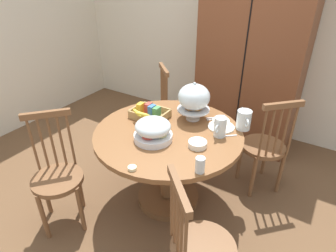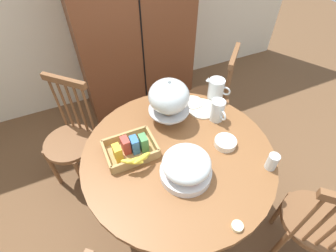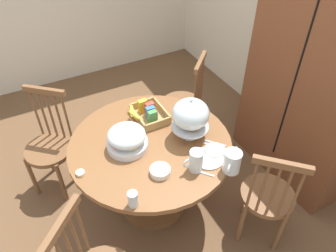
# 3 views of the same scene
# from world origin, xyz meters

# --- Properties ---
(ground_plane) EXTENTS (10.00, 10.00, 0.00)m
(ground_plane) POSITION_xyz_m (0.00, 0.00, 0.00)
(ground_plane) COLOR brown
(wooden_armoire) EXTENTS (1.18, 0.60, 1.96)m
(wooden_armoire) POSITION_xyz_m (0.20, 1.50, 0.98)
(wooden_armoire) COLOR brown
(wooden_armoire) RESTS_ON ground_plane
(dining_table) EXTENTS (1.21, 1.21, 0.74)m
(dining_table) POSITION_xyz_m (-0.00, 0.08, 0.53)
(dining_table) COLOR brown
(dining_table) RESTS_ON ground_plane
(windsor_chair_by_cabinet) EXTENTS (0.47, 0.47, 0.97)m
(windsor_chair_by_cabinet) POSITION_xyz_m (0.63, -0.57, 0.45)
(windsor_chair_by_cabinet) COLOR brown
(windsor_chair_by_cabinet) RESTS_ON ground_plane
(windsor_chair_facing_door) EXTENTS (0.47, 0.47, 0.97)m
(windsor_chair_facing_door) POSITION_xyz_m (0.65, 0.71, 0.45)
(windsor_chair_facing_door) COLOR brown
(windsor_chair_facing_door) RESTS_ON ground_plane
(windsor_chair_far_side) EXTENTS (0.47, 0.47, 0.97)m
(windsor_chair_far_side) POSITION_xyz_m (-0.62, 0.74, 0.45)
(windsor_chair_far_side) COLOR brown
(windsor_chair_far_side) RESTS_ON ground_plane
(pastry_stand_with_dome) EXTENTS (0.28, 0.28, 0.34)m
(pastry_stand_with_dome) POSITION_xyz_m (0.07, 0.38, 0.94)
(pastry_stand_with_dome) COLOR silver
(pastry_stand_with_dome) RESTS_ON dining_table
(fruit_platter_covered) EXTENTS (0.30, 0.30, 0.18)m
(fruit_platter_covered) POSITION_xyz_m (-0.03, -0.08, 0.83)
(fruit_platter_covered) COLOR silver
(fruit_platter_covered) RESTS_ON dining_table
(orange_juice_pitcher) EXTENTS (0.10, 0.18, 0.16)m
(orange_juice_pitcher) POSITION_xyz_m (0.38, 0.24, 0.81)
(orange_juice_pitcher) COLOR silver
(orange_juice_pitcher) RESTS_ON dining_table
(milk_pitcher) EXTENTS (0.14, 0.17, 0.16)m
(milk_pitcher) POSITION_xyz_m (0.50, 0.45, 0.81)
(milk_pitcher) COLOR silver
(milk_pitcher) RESTS_ON dining_table
(cereal_basket) EXTENTS (0.32, 0.30, 0.12)m
(cereal_basket) POSITION_xyz_m (-0.27, 0.19, 0.79)
(cereal_basket) COLOR tan
(cereal_basket) RESTS_ON dining_table
(china_plate_large) EXTENTS (0.22, 0.22, 0.01)m
(china_plate_large) POSITION_xyz_m (0.34, 0.37, 0.75)
(china_plate_large) COLOR white
(china_plate_large) RESTS_ON dining_table
(china_plate_small) EXTENTS (0.15, 0.15, 0.01)m
(china_plate_small) POSITION_xyz_m (0.30, 0.45, 0.76)
(china_plate_small) COLOR white
(china_plate_small) RESTS_ON china_plate_large
(cereal_bowl) EXTENTS (0.14, 0.14, 0.04)m
(cereal_bowl) POSITION_xyz_m (0.30, 0.01, 0.76)
(cereal_bowl) COLOR white
(cereal_bowl) RESTS_ON dining_table
(drinking_glass) EXTENTS (0.06, 0.06, 0.11)m
(drinking_glass) POSITION_xyz_m (0.45, -0.24, 0.80)
(drinking_glass) COLOR silver
(drinking_glass) RESTS_ON dining_table
(butter_dish) EXTENTS (0.06, 0.06, 0.02)m
(butter_dish) POSITION_xyz_m (0.06, -0.46, 0.75)
(butter_dish) COLOR beige
(butter_dish) RESTS_ON dining_table
(table_knife) EXTENTS (0.14, 0.12, 0.01)m
(table_knife) POSITION_xyz_m (0.25, 0.48, 0.74)
(table_knife) COLOR silver
(table_knife) RESTS_ON dining_table
(dinner_fork) EXTENTS (0.14, 0.12, 0.01)m
(dinner_fork) POSITION_xyz_m (0.23, 0.50, 0.74)
(dinner_fork) COLOR silver
(dinner_fork) RESTS_ON dining_table
(soup_spoon) EXTENTS (0.14, 0.12, 0.01)m
(soup_spoon) POSITION_xyz_m (0.43, 0.26, 0.74)
(soup_spoon) COLOR silver
(soup_spoon) RESTS_ON dining_table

